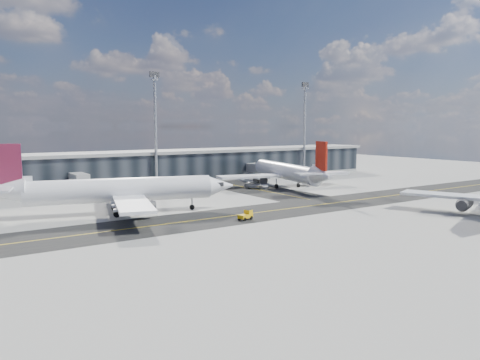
# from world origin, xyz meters

# --- Properties ---
(ground) EXTENTS (300.00, 300.00, 0.00)m
(ground) POSITION_xyz_m (0.00, 0.00, 0.00)
(ground) COLOR gray
(ground) RESTS_ON ground
(taxiway_lanes) EXTENTS (180.00, 63.00, 0.03)m
(taxiway_lanes) POSITION_xyz_m (3.91, 10.74, 0.01)
(taxiway_lanes) COLOR black
(taxiway_lanes) RESTS_ON ground
(terminal_concourse) EXTENTS (152.00, 19.80, 8.80)m
(terminal_concourse) POSITION_xyz_m (0.04, 54.93, 4.09)
(terminal_concourse) COLOR black
(terminal_concourse) RESTS_ON ground
(floodlight_masts) EXTENTS (102.50, 0.70, 28.90)m
(floodlight_masts) POSITION_xyz_m (0.00, 48.00, 15.61)
(floodlight_masts) COLOR gray
(floodlight_masts) RESTS_ON ground
(airliner_af) EXTENTS (41.77, 35.95, 12.54)m
(airliner_af) POSITION_xyz_m (-21.10, 16.73, 4.14)
(airliner_af) COLOR white
(airliner_af) RESTS_ON ground
(airliner_redtail) EXTENTS (34.91, 40.62, 12.14)m
(airliner_redtail) POSITION_xyz_m (26.31, 27.70, 4.01)
(airliner_redtail) COLOR white
(airliner_redtail) RESTS_ON ground
(baggage_tug) EXTENTS (2.84, 1.95, 1.63)m
(baggage_tug) POSITION_xyz_m (-5.29, -0.14, 0.81)
(baggage_tug) COLOR #E6B00C
(baggage_tug) RESTS_ON ground
(service_van) EXTENTS (5.29, 6.70, 1.69)m
(service_van) POSITION_xyz_m (19.27, 30.81, 0.85)
(service_van) COLOR white
(service_van) RESTS_ON ground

